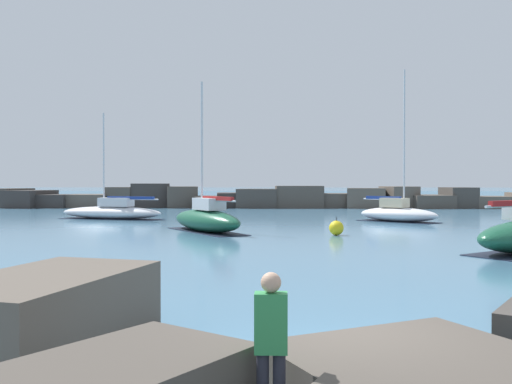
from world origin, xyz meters
TOP-DOWN VIEW (x-y plane):
  - ground_plane at (0.00, 0.00)m, footprint 600.00×600.00m
  - open_sea_beyond at (0.00, 112.59)m, footprint 400.00×116.00m
  - breakwater_jetty at (0.48, 52.76)m, footprint 69.26×6.94m
  - foreground_rocks at (0.45, -0.50)m, footprint 15.02×7.80m
  - sailboat_moored_0 at (-4.85, 22.67)m, footprint 5.41×6.93m
  - sailboat_moored_1 at (7.21, 31.08)m, footprint 5.66×5.29m
  - sailboat_moored_2 at (-13.18, 33.06)m, footprint 8.39×4.16m
  - mooring_buoy_orange_near at (2.02, 20.82)m, footprint 0.75×0.75m
  - person_on_rocks at (-0.94, -2.03)m, footprint 0.36×0.22m

SIDE VIEW (x-z plane):
  - ground_plane at x=0.00m, z-range 0.00..0.00m
  - open_sea_beyond at x=0.00m, z-range 0.00..0.01m
  - mooring_buoy_orange_near at x=2.02m, z-range -0.10..0.85m
  - foreground_rocks at x=0.45m, z-range -0.17..1.03m
  - sailboat_moored_2 at x=-13.18m, z-range -3.34..4.46m
  - sailboat_moored_1 at x=7.21m, z-range -4.54..5.77m
  - sailboat_moored_0 at x=-4.85m, z-range -3.43..4.82m
  - breakwater_jetty at x=0.48m, z-range -0.34..2.23m
  - person_on_rocks at x=-0.94m, z-range 0.10..1.81m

